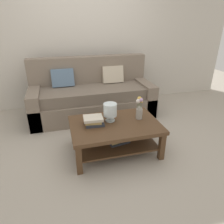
% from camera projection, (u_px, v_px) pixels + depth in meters
% --- Properties ---
extents(ground_plane, '(10.00, 10.00, 0.00)m').
position_uv_depth(ground_plane, '(107.00, 138.00, 3.22)').
color(ground_plane, '#ADA393').
extents(back_wall, '(6.40, 0.12, 2.70)m').
position_uv_depth(back_wall, '(86.00, 38.00, 4.10)').
color(back_wall, beige).
rests_on(back_wall, ground).
extents(couch, '(2.24, 0.90, 1.06)m').
position_uv_depth(couch, '(92.00, 96.00, 3.89)').
color(couch, '#7A6B5B').
rests_on(couch, ground).
extents(coffee_table, '(1.19, 0.80, 0.43)m').
position_uv_depth(coffee_table, '(115.00, 131.00, 2.79)').
color(coffee_table, '#4C331E').
rests_on(coffee_table, ground).
extents(book_stack_main, '(0.27, 0.22, 0.11)m').
position_uv_depth(book_stack_main, '(94.00, 121.00, 2.69)').
color(book_stack_main, '#2D333D').
rests_on(book_stack_main, coffee_table).
extents(glass_hurricane_vase, '(0.18, 0.18, 0.25)m').
position_uv_depth(glass_hurricane_vase, '(110.00, 110.00, 2.75)').
color(glass_hurricane_vase, silver).
rests_on(glass_hurricane_vase, coffee_table).
extents(flower_pitcher, '(0.11, 0.13, 0.32)m').
position_uv_depth(flower_pitcher, '(139.00, 109.00, 2.82)').
color(flower_pitcher, '#9E998E').
rests_on(flower_pitcher, coffee_table).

